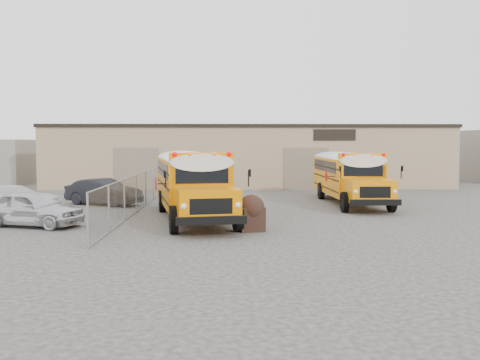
{
  "coord_description": "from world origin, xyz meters",
  "views": [
    {
      "loc": [
        -1.62,
        -22.76,
        3.35
      ],
      "look_at": [
        -1.01,
        2.22,
        1.6
      ],
      "focal_mm": 40.0,
      "sensor_mm": 36.0,
      "label": 1
    }
  ],
  "objects_px": {
    "tarp_bundle": "(251,212)",
    "car_silver": "(32,209)",
    "school_bus_right": "(328,168)",
    "car_dark": "(104,192)",
    "car_white": "(16,197)",
    "school_bus_left": "(179,171)"
  },
  "relations": [
    {
      "from": "school_bus_left",
      "to": "school_bus_right",
      "type": "height_order",
      "value": "school_bus_left"
    },
    {
      "from": "school_bus_right",
      "to": "car_dark",
      "type": "relative_size",
      "value": 2.28
    },
    {
      "from": "school_bus_right",
      "to": "tarp_bundle",
      "type": "relative_size",
      "value": 7.05
    },
    {
      "from": "car_silver",
      "to": "tarp_bundle",
      "type": "bearing_deg",
      "value": -81.06
    },
    {
      "from": "school_bus_right",
      "to": "car_white",
      "type": "xyz_separation_m",
      "value": [
        -17.21,
        -8.59,
        -1.03
      ]
    },
    {
      "from": "school_bus_left",
      "to": "tarp_bundle",
      "type": "relative_size",
      "value": 7.6
    },
    {
      "from": "school_bus_right",
      "to": "car_silver",
      "type": "height_order",
      "value": "school_bus_right"
    },
    {
      "from": "car_silver",
      "to": "car_white",
      "type": "xyz_separation_m",
      "value": [
        -2.71,
        5.38,
        -0.1
      ]
    },
    {
      "from": "tarp_bundle",
      "to": "car_dark",
      "type": "height_order",
      "value": "car_dark"
    },
    {
      "from": "school_bus_left",
      "to": "car_white",
      "type": "xyz_separation_m",
      "value": [
        -7.81,
        -3.22,
        -1.12
      ]
    },
    {
      "from": "school_bus_right",
      "to": "car_dark",
      "type": "distance_m",
      "value": 14.9
    },
    {
      "from": "school_bus_left",
      "to": "school_bus_right",
      "type": "distance_m",
      "value": 10.83
    },
    {
      "from": "car_silver",
      "to": "car_white",
      "type": "height_order",
      "value": "car_silver"
    },
    {
      "from": "school_bus_left",
      "to": "car_white",
      "type": "relative_size",
      "value": 2.47
    },
    {
      "from": "school_bus_right",
      "to": "car_silver",
      "type": "relative_size",
      "value": 2.32
    },
    {
      "from": "tarp_bundle",
      "to": "car_dark",
      "type": "xyz_separation_m",
      "value": [
        -7.57,
        8.72,
        -0.0
      ]
    },
    {
      "from": "tarp_bundle",
      "to": "car_silver",
      "type": "bearing_deg",
      "value": 171.52
    },
    {
      "from": "school_bus_left",
      "to": "car_silver",
      "type": "height_order",
      "value": "school_bus_left"
    },
    {
      "from": "school_bus_left",
      "to": "car_dark",
      "type": "xyz_separation_m",
      "value": [
        -3.94,
        -1.17,
        -1.03
      ]
    },
    {
      "from": "school_bus_left",
      "to": "car_dark",
      "type": "distance_m",
      "value": 4.24
    },
    {
      "from": "school_bus_right",
      "to": "car_dark",
      "type": "xyz_separation_m",
      "value": [
        -13.35,
        -6.54,
        -0.95
      ]
    },
    {
      "from": "car_silver",
      "to": "car_white",
      "type": "relative_size",
      "value": 0.98
    }
  ]
}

